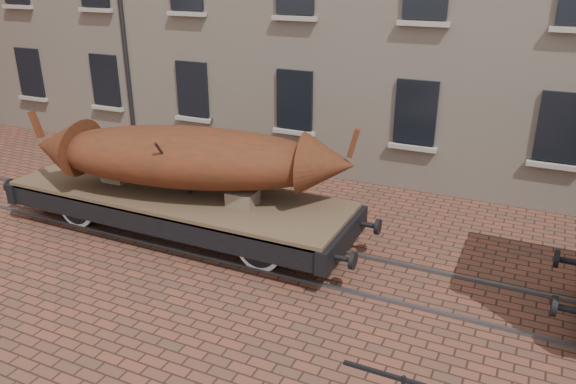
% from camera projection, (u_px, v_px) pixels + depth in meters
% --- Properties ---
extents(ground, '(90.00, 90.00, 0.00)m').
position_uv_depth(ground, '(305.00, 262.00, 11.79)').
color(ground, '#4D3125').
extents(rail_track, '(30.00, 1.52, 0.06)m').
position_uv_depth(rail_track, '(305.00, 261.00, 11.78)').
color(rail_track, '#59595E').
rests_on(rail_track, ground).
extents(flatcar_wagon, '(8.98, 2.44, 1.36)m').
position_uv_depth(flatcar_wagon, '(178.00, 200.00, 12.71)').
color(flatcar_wagon, brown).
rests_on(flatcar_wagon, ground).
extents(iron_boat, '(7.33, 3.47, 1.73)m').
position_uv_depth(iron_boat, '(188.00, 157.00, 12.16)').
color(iron_boat, '#632411').
rests_on(iron_boat, flatcar_wagon).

